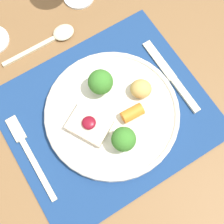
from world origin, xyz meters
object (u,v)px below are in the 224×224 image
dinner_plate (112,113)px  fork (28,151)px  knife (174,80)px  spoon (56,37)px

dinner_plate → fork: 0.20m
fork → knife: bearing=-2.1°
dinner_plate → knife: bearing=-2.1°
fork → knife: knife is taller
fork → knife: size_ratio=1.00×
fork → knife: 0.36m
fork → spoon: (0.18, 0.21, 0.00)m
dinner_plate → knife: size_ratio=1.44×
fork → dinner_plate: bearing=-4.3°
knife → dinner_plate: bearing=176.5°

